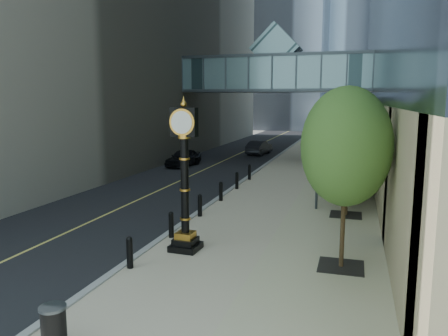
{
  "coord_description": "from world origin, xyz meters",
  "views": [
    {
      "loc": [
        3.84,
        -10.57,
        5.24
      ],
      "look_at": [
        -1.14,
        5.97,
        2.54
      ],
      "focal_mm": 35.0,
      "sensor_mm": 36.0,
      "label": 1
    }
  ],
  "objects": [
    {
      "name": "street_trees",
      "position": [
        3.6,
        15.97,
        3.63
      ],
      "size": [
        2.73,
        28.7,
        5.61
      ],
      "color": "black",
      "rests_on": "sidewalk"
    },
    {
      "name": "bollard_row",
      "position": [
        -2.7,
        9.0,
        0.51
      ],
      "size": [
        0.2,
        16.2,
        0.9
      ],
      "color": "black",
      "rests_on": "sidewalk"
    },
    {
      "name": "trash_bin",
      "position": [
        -2.0,
        -3.49,
        0.51
      ],
      "size": [
        0.6,
        0.6,
        0.9
      ],
      "primitive_type": "cylinder",
      "rotation": [
        0.0,
        0.0,
        -0.18
      ],
      "color": "black",
      "rests_on": "sidewalk"
    },
    {
      "name": "pedestrian",
      "position": [
        3.4,
        11.37,
        1.03
      ],
      "size": [
        0.82,
        0.67,
        1.94
      ],
      "primitive_type": "imported",
      "rotation": [
        0.0,
        0.0,
        3.48
      ],
      "color": "#AFACA1",
      "rests_on": "sidewalk"
    },
    {
      "name": "distant_tower_c",
      "position": [
        -6.0,
        120.0,
        32.5
      ],
      "size": [
        22.0,
        22.0,
        65.0
      ],
      "primitive_type": "cube",
      "color": "#AAB9D6",
      "rests_on": "ground"
    },
    {
      "name": "entrance_canopy",
      "position": [
        3.48,
        14.0,
        4.19
      ],
      "size": [
        3.0,
        8.0,
        4.38
      ],
      "color": "#383F44",
      "rests_on": "ground"
    },
    {
      "name": "ground",
      "position": [
        0.0,
        0.0,
        0.0
      ],
      "size": [
        320.0,
        320.0,
        0.0
      ],
      "primitive_type": "plane",
      "color": "gray",
      "rests_on": "ground"
    },
    {
      "name": "car_near",
      "position": [
        -9.17,
        21.48,
        0.7
      ],
      "size": [
        1.97,
        4.12,
        1.36
      ],
      "primitive_type": "imported",
      "rotation": [
        0.0,
        0.0,
        -0.09
      ],
      "color": "black",
      "rests_on": "road"
    },
    {
      "name": "skywalk",
      "position": [
        -3.0,
        28.0,
        7.71
      ],
      "size": [
        17.0,
        4.2,
        5.8
      ],
      "color": "slate",
      "rests_on": "ground"
    },
    {
      "name": "road",
      "position": [
        -7.0,
        40.0,
        0.01
      ],
      "size": [
        8.0,
        180.0,
        0.02
      ],
      "primitive_type": "cube",
      "color": "black",
      "rests_on": "ground"
    },
    {
      "name": "sidewalk",
      "position": [
        1.0,
        40.0,
        0.03
      ],
      "size": [
        8.0,
        180.0,
        0.06
      ],
      "primitive_type": "cube",
      "color": "tan",
      "rests_on": "ground"
    },
    {
      "name": "curb",
      "position": [
        -3.0,
        40.0,
        0.04
      ],
      "size": [
        0.25,
        180.0,
        0.07
      ],
      "primitive_type": "cube",
      "color": "gray",
      "rests_on": "ground"
    },
    {
      "name": "street_clock",
      "position": [
        -1.66,
        3.05,
        2.29
      ],
      "size": [
        1.01,
        1.01,
        5.15
      ],
      "rotation": [
        0.0,
        0.0,
        -0.04
      ],
      "color": "black",
      "rests_on": "sidewalk"
    },
    {
      "name": "car_far",
      "position": [
        -5.02,
        30.79,
        0.69
      ],
      "size": [
        1.93,
        4.23,
        1.34
      ],
      "primitive_type": "imported",
      "rotation": [
        0.0,
        0.0,
        3.01
      ],
      "color": "#222227",
      "rests_on": "road"
    }
  ]
}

